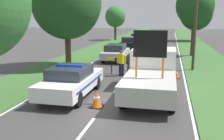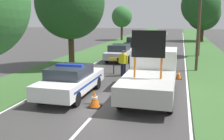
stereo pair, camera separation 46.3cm
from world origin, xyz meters
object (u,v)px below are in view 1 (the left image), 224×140
police_officer (121,61)px  roadside_tree_far_left (67,3)px  queued_car_sedan_black (130,43)px  police_car (71,81)px  roadside_tree_mid_right (115,17)px  queued_car_wagon_maroon (138,38)px  queued_car_sedan_silver (116,52)px  pedestrian_civilian (129,62)px  utility_pole (196,14)px  traffic_cone_centre_front (159,74)px  road_barrier (131,61)px  roadside_tree_near_right (196,13)px  traffic_cone_near_truck (176,74)px  traffic_cone_near_police (97,99)px  roadside_tree_mid_left (195,6)px  queued_car_van_white (141,36)px  work_truck (152,73)px

police_officer → roadside_tree_far_left: roadside_tree_far_left is taller
queued_car_sedan_black → roadside_tree_far_left: bearing=74.7°
police_car → roadside_tree_mid_right: 32.05m
police_officer → queued_car_wagon_maroon: bearing=-57.1°
queued_car_sedan_silver → roadside_tree_far_left: bearing=52.4°
pedestrian_civilian → utility_pole: size_ratio=0.20×
traffic_cone_centre_front → queued_car_sedan_silver: 7.69m
road_barrier → roadside_tree_far_left: 6.66m
roadside_tree_near_right → roadside_tree_mid_right: (-12.85, -1.14, -0.58)m
traffic_cone_near_truck → utility_pole: (1.20, 2.87, 3.73)m
traffic_cone_near_police → roadside_tree_mid_left: (5.10, 16.68, 4.49)m
police_car → pedestrian_civilian: (2.05, 5.07, 0.16)m
queued_car_wagon_maroon → roadside_tree_near_right: bearing=-140.4°
queued_car_sedan_silver → queued_car_van_white: bearing=-89.6°
queued_car_wagon_maroon → roadside_tree_mid_left: 13.10m
queued_car_van_white → roadside_tree_mid_left: size_ratio=0.64×
traffic_cone_centre_front → roadside_tree_mid_left: 12.18m
queued_car_wagon_maroon → queued_car_van_white: (-0.22, 5.97, -0.01)m
work_truck → road_barrier: 4.55m
work_truck → road_barrier: (-1.66, 4.23, -0.17)m
traffic_cone_centre_front → traffic_cone_near_truck: bearing=29.9°
road_barrier → traffic_cone_centre_front: bearing=-33.9°
traffic_cone_near_truck → roadside_tree_near_right: size_ratio=0.08×
police_car → pedestrian_civilian: 5.47m
queued_car_sedan_black → roadside_tree_near_right: (8.27, 14.32, 3.62)m
traffic_cone_near_truck → police_car: bearing=-135.4°
police_officer → queued_car_sedan_black: 13.64m
traffic_cone_centre_front → roadside_tree_mid_left: size_ratio=0.10×
utility_pole → road_barrier: bearing=-149.7°
roadside_tree_mid_right → utility_pole: size_ratio=0.72×
work_truck → utility_pole: bearing=-108.0°
queued_car_sedan_silver → roadside_tree_mid_left: 9.14m
roadside_tree_near_right → queued_car_wagon_maroon: bearing=-140.4°
police_car → work_truck: size_ratio=0.81×
queued_car_sedan_black → utility_pole: 12.64m
police_officer → queued_car_sedan_black: police_officer is taller
work_truck → roadside_tree_mid_right: 31.61m
road_barrier → roadside_tree_near_right: 28.22m
police_officer → roadside_tree_mid_left: size_ratio=0.25×
police_officer → pedestrian_civilian: police_officer is taller
work_truck → road_barrier: size_ratio=1.77×
pedestrian_civilian → traffic_cone_centre_front: (1.94, -0.70, -0.58)m
queued_car_sedan_silver → roadside_tree_mid_left: size_ratio=0.68×
queued_car_van_white → utility_pole: bearing=105.1°
queued_car_sedan_black → roadside_tree_mid_left: roadside_tree_mid_left is taller
traffic_cone_near_truck → roadside_tree_far_left: roadside_tree_far_left is taller
work_truck → utility_pole: 7.67m
police_officer → roadside_tree_near_right: bearing=-75.0°
police_officer → pedestrian_civilian: (0.50, 0.22, -0.07)m
utility_pole → traffic_cone_centre_front: bearing=-123.0°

